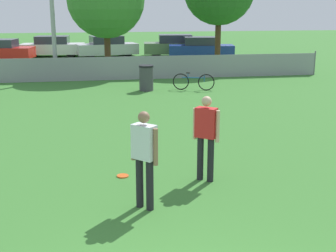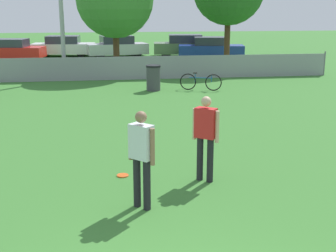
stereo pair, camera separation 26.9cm
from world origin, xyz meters
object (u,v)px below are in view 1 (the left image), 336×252
at_px(parked_car_blue, 201,48).
at_px(parked_car_white, 53,47).
at_px(bicycle_sideline, 194,82).
at_px(player_defender_red, 206,132).
at_px(trash_bin, 146,78).
at_px(player_receiver_white, 144,153).
at_px(frisbee_disc, 123,176).
at_px(parked_car_silver, 107,47).
at_px(parked_car_olive, 175,46).

bearing_deg(parked_car_blue, parked_car_white, 171.47).
bearing_deg(bicycle_sideline, player_defender_red, -82.11).
relative_size(trash_bin, parked_car_white, 0.24).
distance_m(player_receiver_white, frisbee_disc, 1.91).
distance_m(trash_bin, parked_car_silver, 13.79).
distance_m(player_defender_red, parked_car_silver, 24.23).
bearing_deg(player_receiver_white, player_defender_red, 85.35).
bearing_deg(parked_car_blue, trash_bin, -104.02).
distance_m(player_defender_red, parked_car_white, 25.48).
height_order(player_receiver_white, parked_car_blue, player_receiver_white).
xyz_separation_m(parked_car_white, parked_car_olive, (8.40, -1.42, 0.05)).
bearing_deg(parked_car_blue, player_defender_red, -93.22).
height_order(player_defender_red, parked_car_blue, player_defender_red).
distance_m(frisbee_disc, parked_car_blue, 22.32).
xyz_separation_m(frisbee_disc, trash_bin, (1.79, 9.96, 0.51)).
relative_size(player_defender_red, parked_car_silver, 0.39).
xyz_separation_m(parked_car_olive, parked_car_blue, (1.38, -1.95, -0.02)).
bearing_deg(trash_bin, parked_car_silver, 93.99).
bearing_deg(parked_car_silver, parked_car_white, 156.23).
relative_size(bicycle_sideline, parked_car_silver, 0.38).
bearing_deg(bicycle_sideline, parked_car_white, 133.58).
bearing_deg(parked_car_blue, parked_car_silver, 168.10).
bearing_deg(frisbee_disc, parked_car_silver, 88.00).
bearing_deg(player_receiver_white, parked_car_olive, 123.98).
bearing_deg(parked_car_olive, parked_car_blue, -47.57).
height_order(player_receiver_white, bicycle_sideline, player_receiver_white).
height_order(trash_bin, parked_car_silver, parked_car_silver).
xyz_separation_m(trash_bin, parked_car_olive, (3.74, 13.20, 0.20)).
relative_size(frisbee_disc, bicycle_sideline, 0.15).
height_order(frisbee_disc, parked_car_white, parked_car_white).
xyz_separation_m(bicycle_sideline, parked_car_olive, (1.79, 13.45, 0.37)).
distance_m(parked_car_olive, parked_car_blue, 2.39).
relative_size(parked_car_white, parked_car_blue, 0.99).
relative_size(player_receiver_white, bicycle_sideline, 1.04).
relative_size(parked_car_silver, parked_car_blue, 0.98).
distance_m(bicycle_sideline, parked_car_white, 16.27).
distance_m(player_receiver_white, parked_car_blue, 23.78).
relative_size(player_receiver_white, parked_car_olive, 0.38).
relative_size(bicycle_sideline, parked_car_olive, 0.37).
xyz_separation_m(frisbee_disc, parked_car_olive, (5.53, 23.16, 0.71)).
xyz_separation_m(parked_car_silver, parked_car_olive, (4.70, -0.55, 0.04)).
height_order(player_receiver_white, parked_car_olive, player_receiver_white).
bearing_deg(parked_car_blue, bicycle_sideline, -94.96).
xyz_separation_m(bicycle_sideline, trash_bin, (-1.95, 0.25, 0.17)).
xyz_separation_m(frisbee_disc, parked_car_blue, (6.92, 21.21, 0.69)).
xyz_separation_m(bicycle_sideline, parked_car_white, (-6.61, 14.86, 0.32)).
bearing_deg(trash_bin, player_receiver_white, -97.53).
distance_m(parked_car_white, parked_car_olive, 8.52).
height_order(player_defender_red, frisbee_disc, player_defender_red).
bearing_deg(parked_car_olive, parked_car_silver, -179.59).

